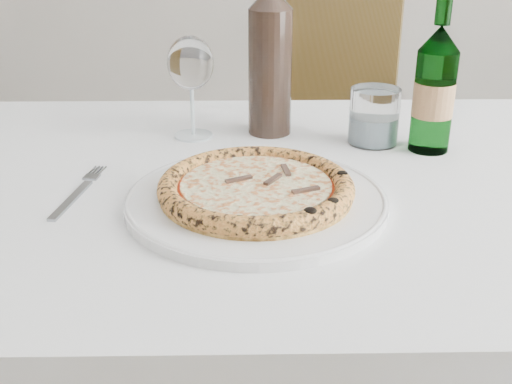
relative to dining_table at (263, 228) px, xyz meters
The scene contains 9 objects.
dining_table is the anchor object (origin of this frame).
chair_far 0.81m from the dining_table, 84.66° to the left, with size 0.46×0.46×0.93m.
plate 0.14m from the dining_table, 90.00° to the right, with size 0.37×0.37×0.02m.
pizza 0.15m from the dining_table, 90.01° to the right, with size 0.27×0.27×0.03m.
fork 0.29m from the dining_table, 161.34° to the right, with size 0.02×0.19×0.00m.
wine_glass 0.32m from the dining_table, 129.26° to the left, with size 0.08×0.08×0.18m.
tumbler 0.28m from the dining_table, 45.61° to the left, with size 0.09×0.09×0.10m.
beer_bottle 0.37m from the dining_table, 29.83° to the left, with size 0.07×0.07×0.26m.
wine_bottle 0.31m from the dining_table, 92.54° to the left, with size 0.08×0.08×0.32m.
Camera 1 is at (0.19, -0.61, 1.14)m, focal length 45.00 mm.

